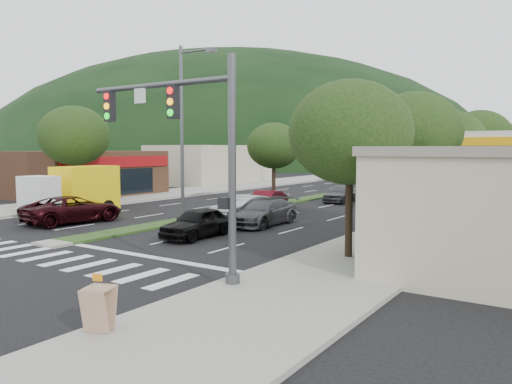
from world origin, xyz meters
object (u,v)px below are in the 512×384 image
Objects in this scene: tree_r_a at (350,133)px; streetlight_mid at (356,135)px; car_queue_c at (265,201)px; a_frame_sign at (99,305)px; streetlight_near at (184,125)px; car_queue_e at (340,193)px; tree_med_near at (274,146)px; suv_maroon at (73,209)px; tree_r_c at (450,140)px; tree_r_d at (479,137)px; car_queue_a at (197,223)px; car_queue_f at (425,184)px; car_queue_d at (383,191)px; tree_r_b at (414,133)px; motorhome at (401,180)px; car_queue_b at (264,212)px; tree_l_a at (74,136)px; box_truck at (76,192)px; tree_med_far at (391,142)px; sedan_silver at (243,209)px; tree_r_e at (498,142)px; traffic_signal at (191,135)px.

tree_r_a is 31.32m from streetlight_mid.
a_frame_sign is at bearing -74.53° from car_queue_c.
streetlight_near reaches higher than car_queue_e.
tree_med_near is 1.08× the size of suv_maroon.
streetlight_mid is (-11.79, 13.00, 0.84)m from tree_r_c.
car_queue_a is (-7.92, -25.49, -4.47)m from tree_r_d.
tree_r_d reaches higher than car_queue_e.
car_queue_f is at bearing 109.15° from tree_r_c.
car_queue_d is at bearing 63.20° from tree_med_near.
car_queue_a is at bearing -117.08° from tree_r_c.
tree_r_b reaches higher than car_queue_d.
a_frame_sign reaches higher than car_queue_d.
tree_r_c is 1.54× the size of car_queue_a.
streetlight_near is 2.40× the size of car_queue_e.
tree_r_a is 16.00m from tree_r_c.
car_queue_a is at bearing -95.38° from car_queue_d.
car_queue_e is (-0.84, 18.25, -0.01)m from car_queue_a.
car_queue_f is at bearing 97.18° from motorhome.
car_queue_c is (-2.58, 10.00, -0.01)m from car_queue_a.
tree_r_d is 1.63× the size of car_queue_f.
tree_med_near is 15.10m from suv_maroon.
a_frame_sign is (5.88, -15.90, 0.03)m from car_queue_b.
tree_l_a is 0.81× the size of motorhome.
motorhome reaches higher than box_truck.
car_queue_c is at bearing 166.56° from tree_r_b.
tree_r_a is 0.96× the size of tree_med_far.
car_queue_e reaches higher than car_queue_c.
tree_med_far is 1.48× the size of sedan_silver.
tree_r_b is 34.18m from tree_med_far.
car_queue_d is at bearing -162.42° from tree_r_d.
sedan_silver is at bearing -79.77° from car_queue_c.
car_queue_e is at bearing 129.16° from tree_r_b.
streetlight_mid is 2.14× the size of sedan_silver.
sedan_silver is (-8.95, -30.24, -4.12)m from tree_r_e.
tree_r_a is 0.99× the size of tree_r_e.
tree_l_a reaches higher than car_queue_e.
motorhome is (-4.52, 12.39, -3.21)m from tree_r_b.
car_queue_c is at bearing 78.75° from streetlight_near.
traffic_signal is 1.08× the size of tree_r_c.
tree_med_near is 11.57m from car_queue_d.
tree_r_d is at bearing 90.00° from tree_r_b.
a_frame_sign is at bearing -54.41° from streetlight_near.
traffic_signal is 1.04× the size of tree_r_e.
suv_maroon is at bearing -121.98° from motorhome.
car_queue_a is at bearing -102.58° from tree_r_e.
tree_r_d is 1.67× the size of car_queue_c.
tree_r_b reaches higher than suv_maroon.
car_queue_a is at bearing -18.32° from tree_l_a.
tree_r_e is (0.00, 28.00, -0.14)m from tree_r_b.
car_queue_a is at bearing -100.18° from motorhome.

